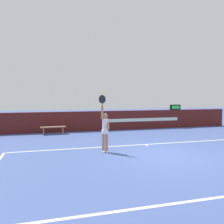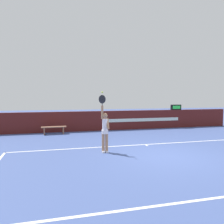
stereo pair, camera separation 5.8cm
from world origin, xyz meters
name	(u,v)px [view 1 (the left image)]	position (x,y,z in m)	size (l,w,h in m)	color
ground_plane	(167,156)	(0.00, 0.00, 0.00)	(60.00, 60.00, 0.00)	#40548F
court_lines	(177,161)	(0.00, -0.70, 0.00)	(12.19, 5.71, 0.00)	white
back_wall	(116,120)	(0.00, 6.90, 0.64)	(16.78, 0.20, 1.28)	#501916
speed_display	(175,107)	(4.41, 6.90, 1.46)	(0.77, 0.17, 0.37)	black
tennis_player	(105,129)	(-2.15, 1.12, 0.95)	(0.41, 0.36, 2.31)	#A87957
tennis_ball	(102,92)	(-2.29, 0.97, 2.42)	(0.06, 0.06, 0.06)	#CDE63A
courtside_bench_near	(53,128)	(-4.10, 6.17, 0.35)	(1.46, 0.43, 0.46)	#8D6048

